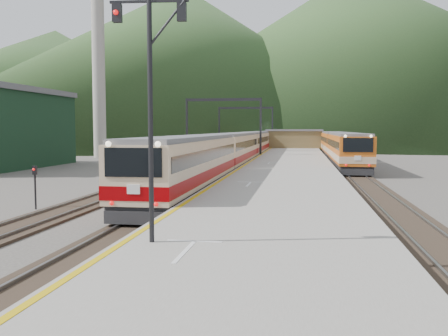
# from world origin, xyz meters

# --- Properties ---
(track_main) EXTENTS (2.60, 200.00, 0.23)m
(track_main) POSITION_xyz_m (0.00, 40.00, 0.07)
(track_main) COLOR black
(track_main) RESTS_ON ground
(track_far) EXTENTS (2.60, 200.00, 0.23)m
(track_far) POSITION_xyz_m (-5.00, 40.00, 0.07)
(track_far) COLOR black
(track_far) RESTS_ON ground
(track_second) EXTENTS (2.60, 200.00, 0.23)m
(track_second) POSITION_xyz_m (11.50, 40.00, 0.07)
(track_second) COLOR black
(track_second) RESTS_ON ground
(platform) EXTENTS (8.00, 100.00, 1.00)m
(platform) POSITION_xyz_m (5.60, 38.00, 0.50)
(platform) COLOR gray
(platform) RESTS_ON ground
(gantry_near) EXTENTS (9.55, 0.25, 8.00)m
(gantry_near) POSITION_xyz_m (-2.85, 55.00, 5.59)
(gantry_near) COLOR black
(gantry_near) RESTS_ON ground
(gantry_far) EXTENTS (9.55, 0.25, 8.00)m
(gantry_far) POSITION_xyz_m (-2.85, 80.00, 5.59)
(gantry_far) COLOR black
(gantry_far) RESTS_ON ground
(smokestack) EXTENTS (1.80, 1.80, 30.00)m
(smokestack) POSITION_xyz_m (-22.00, 62.00, 15.00)
(smokestack) COLOR #9E998E
(smokestack) RESTS_ON ground
(station_shed) EXTENTS (9.40, 4.40, 3.10)m
(station_shed) POSITION_xyz_m (5.60, 78.00, 2.57)
(station_shed) COLOR brown
(station_shed) RESTS_ON platform
(hill_a) EXTENTS (180.00, 180.00, 60.00)m
(hill_a) POSITION_xyz_m (-40.00, 190.00, 30.00)
(hill_a) COLOR #2C4B23
(hill_a) RESTS_ON ground
(hill_b) EXTENTS (220.00, 220.00, 75.00)m
(hill_b) POSITION_xyz_m (30.00, 230.00, 37.50)
(hill_b) COLOR #2C4B23
(hill_b) RESTS_ON ground
(hill_d) EXTENTS (200.00, 200.00, 55.00)m
(hill_d) POSITION_xyz_m (-120.00, 240.00, 27.50)
(hill_d) COLOR #2C4B23
(hill_d) RESTS_ON ground
(main_train) EXTENTS (2.97, 81.36, 3.62)m
(main_train) POSITION_xyz_m (0.00, 53.67, 2.04)
(main_train) COLOR tan
(main_train) RESTS_ON track_main
(second_train) EXTENTS (3.03, 41.25, 3.70)m
(second_train) POSITION_xyz_m (11.50, 57.33, 2.08)
(second_train) COLOR #C35916
(second_train) RESTS_ON track_second
(signal_mast) EXTENTS (2.20, 0.32, 7.27)m
(signal_mast) POSITION_xyz_m (2.62, 6.94, 5.42)
(signal_mast) COLOR black
(signal_mast) RESTS_ON platform
(short_signal_b) EXTENTS (0.24, 0.19, 2.27)m
(short_signal_b) POSITION_xyz_m (-3.23, 29.90, 1.46)
(short_signal_b) COLOR black
(short_signal_b) RESTS_ON ground
(short_signal_c) EXTENTS (0.25, 0.21, 2.27)m
(short_signal_c) POSITION_xyz_m (-6.91, 17.49, 1.46)
(short_signal_c) COLOR black
(short_signal_c) RESTS_ON ground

